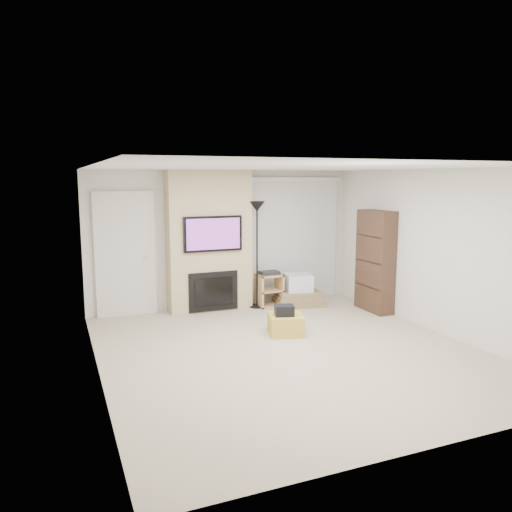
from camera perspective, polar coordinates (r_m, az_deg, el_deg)
name	(u,v)px	position (r m, az deg, el deg)	size (l,w,h in m)	color
floor	(289,351)	(7.02, 3.77, -10.74)	(5.00, 5.50, 0.00)	#BAAB8F
ceiling	(291,167)	(6.62, 4.00, 10.11)	(5.00, 5.50, 0.00)	white
wall_back	(224,239)	(9.23, -3.65, 1.99)	(5.00, 2.50, 0.00)	silver
wall_front	(434,312)	(4.46, 19.70, -6.02)	(5.00, 2.50, 0.00)	silver
wall_left	(95,275)	(6.05, -17.91, -2.08)	(5.50, 2.50, 0.00)	silver
wall_right	(437,251)	(8.11, 19.95, 0.52)	(5.50, 2.50, 0.00)	silver
hvac_vent	(291,169)	(7.51, 4.04, 9.94)	(0.35, 0.18, 0.01)	silver
ottoman	(286,324)	(7.69, 3.41, -7.79)	(0.50, 0.50, 0.30)	gold
black_bag	(284,310)	(7.59, 3.25, -6.23)	(0.28, 0.22, 0.16)	black
fireplace_wall	(209,242)	(8.93, -5.34, 1.65)	(1.50, 0.47, 2.50)	tan
entry_door	(125,255)	(8.82, -14.71, 0.11)	(1.02, 0.11, 2.14)	silver
vertical_blinds	(293,234)	(9.71, 4.31, 2.47)	(1.98, 0.10, 2.37)	silver
floor_lamp	(257,224)	(9.00, 0.12, 3.65)	(0.29, 0.29, 1.95)	black
av_stand	(269,288)	(9.26, 1.52, -3.65)	(0.45, 0.38, 0.66)	tan
box_stack	(298,293)	(9.42, 4.86, -4.24)	(0.98, 0.81, 0.58)	olive
bookshelf	(375,261)	(9.09, 13.47, -0.57)	(0.30, 0.80, 1.80)	#352218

